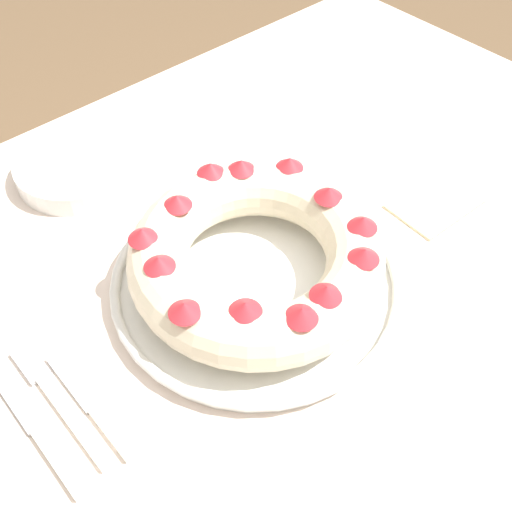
% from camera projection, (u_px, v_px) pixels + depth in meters
% --- Properties ---
extents(dining_table, '(1.41, 1.01, 0.78)m').
position_uv_depth(dining_table, '(266.00, 348.00, 0.79)').
color(dining_table, beige).
rests_on(dining_table, ground_plane).
extents(serving_dish, '(0.35, 0.35, 0.02)m').
position_uv_depth(serving_dish, '(256.00, 281.00, 0.73)').
color(serving_dish, white).
rests_on(serving_dish, dining_table).
extents(bundt_cake, '(0.30, 0.30, 0.08)m').
position_uv_depth(bundt_cake, '(256.00, 255.00, 0.70)').
color(bundt_cake, beige).
rests_on(bundt_cake, serving_dish).
extents(fork, '(0.02, 0.18, 0.01)m').
position_uv_depth(fork, '(54.00, 395.00, 0.64)').
color(fork, white).
rests_on(fork, dining_table).
extents(serving_knife, '(0.02, 0.20, 0.01)m').
position_uv_depth(serving_knife, '(40.00, 432.00, 0.61)').
color(serving_knife, white).
rests_on(serving_knife, dining_table).
extents(cake_knife, '(0.02, 0.16, 0.01)m').
position_uv_depth(cake_knife, '(96.00, 410.00, 0.63)').
color(cake_knife, white).
rests_on(cake_knife, dining_table).
extents(side_bowl, '(0.17, 0.17, 0.03)m').
position_uv_depth(side_bowl, '(76.00, 168.00, 0.87)').
color(side_bowl, white).
rests_on(side_bowl, dining_table).
extents(napkin, '(0.12, 0.09, 0.00)m').
position_uv_depth(napkin, '(435.00, 204.00, 0.84)').
color(napkin, beige).
rests_on(napkin, dining_table).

